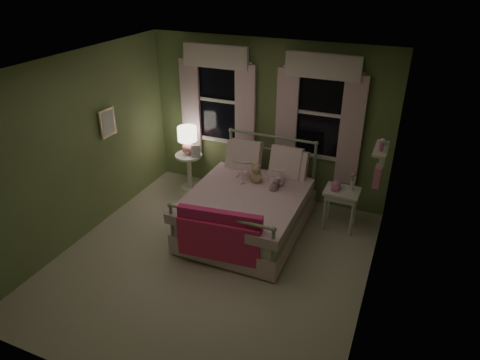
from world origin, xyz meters
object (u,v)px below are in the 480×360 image
at_px(table_lamp, 187,138).
at_px(nightstand_right, 342,196).
at_px(child_right, 278,166).
at_px(child_left, 243,160).
at_px(bed, 249,207).
at_px(teddy_bear, 256,175).
at_px(nightstand_left, 189,167).

relative_size(table_lamp, nightstand_right, 0.76).
bearing_deg(child_right, child_left, -5.09).
height_order(bed, table_lamp, bed).
bearing_deg(child_left, bed, 103.75).
relative_size(bed, nightstand_right, 3.18).
xyz_separation_m(bed, nightstand_right, (1.23, 0.56, 0.17)).
xyz_separation_m(bed, teddy_bear, (0.00, 0.26, 0.41)).
bearing_deg(child_left, child_right, 160.15).
relative_size(child_left, nightstand_left, 1.07).
xyz_separation_m(teddy_bear, nightstand_left, (-1.44, 0.52, -0.37)).
xyz_separation_m(child_right, teddy_bear, (-0.28, -0.16, -0.12)).
height_order(bed, nightstand_left, bed).
height_order(child_right, nightstand_right, child_right).
distance_m(bed, nightstand_left, 1.64).
distance_m(child_right, table_lamp, 1.76).
distance_m(nightstand_left, nightstand_right, 2.69).
xyz_separation_m(teddy_bear, nightstand_right, (1.23, 0.29, -0.24)).
bearing_deg(teddy_bear, table_lamp, 160.25).
height_order(child_right, nightstand_left, child_right).
xyz_separation_m(nightstand_left, table_lamp, (0.00, -0.00, 0.54)).
relative_size(nightstand_left, table_lamp, 1.34).
height_order(child_left, nightstand_right, child_left).
relative_size(child_right, nightstand_left, 1.06).
bearing_deg(nightstand_right, table_lamp, 175.24).
relative_size(bed, table_lamp, 4.20).
bearing_deg(nightstand_left, nightstand_right, -4.76).
bearing_deg(nightstand_right, teddy_bear, -166.56).
relative_size(child_left, nightstand_right, 1.08).
xyz_separation_m(bed, table_lamp, (-1.44, 0.78, 0.57)).
relative_size(teddy_bear, nightstand_right, 0.49).
relative_size(child_left, table_lamp, 1.43).
relative_size(child_right, nightstand_right, 1.07).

